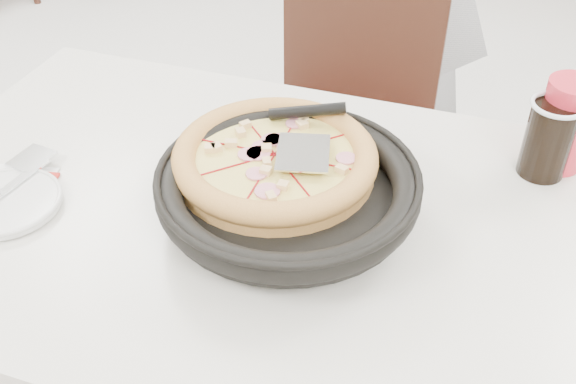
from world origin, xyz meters
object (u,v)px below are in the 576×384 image
(pizza_pan, at_px, (288,196))
(cola_glass, at_px, (548,141))
(main_table, at_px, (250,353))
(chair_far, at_px, (341,140))
(pizza, at_px, (275,165))
(side_plate, at_px, (7,203))
(red_cup, at_px, (565,124))

(pizza_pan, xyz_separation_m, cola_glass, (0.37, 0.25, 0.02))
(main_table, xyz_separation_m, chair_far, (0.01, 0.63, 0.10))
(pizza, bearing_deg, pizza_pan, -50.87)
(side_plate, height_order, cola_glass, cola_glass)
(main_table, bearing_deg, side_plate, -160.88)
(pizza_pan, relative_size, side_plate, 2.22)
(side_plate, distance_m, red_cup, 0.93)
(pizza, bearing_deg, red_cup, 29.25)
(pizza_pan, xyz_separation_m, red_cup, (0.40, 0.29, 0.04))
(pizza_pan, bearing_deg, cola_glass, 34.14)
(chair_far, relative_size, pizza_pan, 2.47)
(pizza, height_order, red_cup, red_cup)
(cola_glass, bearing_deg, pizza_pan, -145.86)
(pizza_pan, bearing_deg, pizza, 129.13)
(pizza, bearing_deg, side_plate, -156.82)
(side_plate, distance_m, cola_glass, 0.90)
(chair_far, bearing_deg, main_table, 88.28)
(chair_far, height_order, cola_glass, chair_far)
(chair_far, height_order, red_cup, chair_far)
(cola_glass, height_order, red_cup, red_cup)
(pizza, distance_m, side_plate, 0.44)
(main_table, distance_m, chair_far, 0.64)
(main_table, xyz_separation_m, pizza_pan, (0.08, -0.00, 0.42))
(chair_far, bearing_deg, side_plate, 63.12)
(main_table, height_order, cola_glass, cola_glass)
(pizza_pan, bearing_deg, main_table, 179.98)
(chair_far, distance_m, side_plate, 0.89)
(pizza, xyz_separation_m, red_cup, (0.43, 0.24, 0.02))
(main_table, relative_size, cola_glass, 9.23)
(pizza_pan, relative_size, cola_glass, 2.96)
(pizza_pan, bearing_deg, chair_far, 96.45)
(main_table, height_order, side_plate, side_plate)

